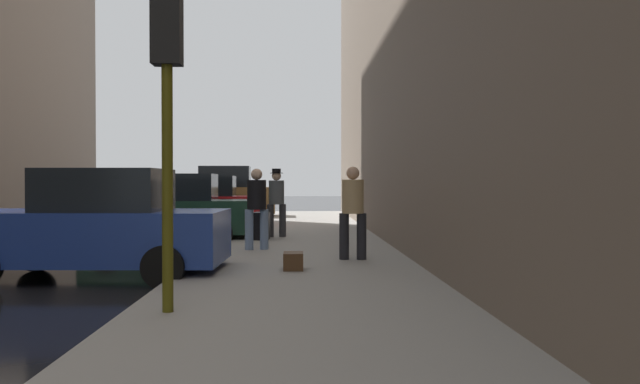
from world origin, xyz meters
name	(u,v)px	position (x,y,z in m)	size (l,w,h in m)	color
sidewalk	(303,269)	(6.00, 0.00, 0.07)	(4.00, 40.00, 0.15)	gray
parked_blue_sedan	(97,227)	(2.65, -0.55, 0.85)	(4.27, 2.18, 1.79)	navy
parked_dark_green_sedan	(172,210)	(2.65, 5.45, 0.85)	(4.24, 2.14, 1.79)	#193828
parked_red_hatchback	(202,204)	(2.65, 10.30, 0.85)	(4.24, 2.14, 1.79)	#B2191E
parked_bronze_suv	(222,195)	(2.65, 15.68, 1.03)	(4.65, 2.17, 2.25)	brown
fire_hydrant	(244,222)	(4.45, 6.03, 0.50)	(0.42, 0.22, 0.70)	red
traffic_light	(167,74)	(4.50, -3.91, 2.76)	(0.32, 0.32, 3.60)	#514C0F
pedestrian_with_beanie	(276,199)	(5.34, 5.46, 1.14)	(0.52, 0.46, 1.78)	#333338
pedestrian_in_tan_coat	(353,208)	(6.92, 0.65, 1.10)	(0.51, 0.42, 1.71)	black
pedestrian_in_jeans	(257,204)	(5.04, 2.41, 1.10)	(0.53, 0.47, 1.71)	#728CB2
rolling_suitcase	(262,226)	(5.00, 4.73, 0.49)	(0.40, 0.58, 1.04)	black
duffel_bag	(293,261)	(5.84, -0.66, 0.29)	(0.32, 0.44, 0.28)	#472D19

